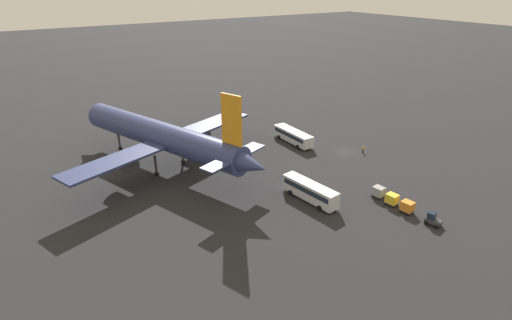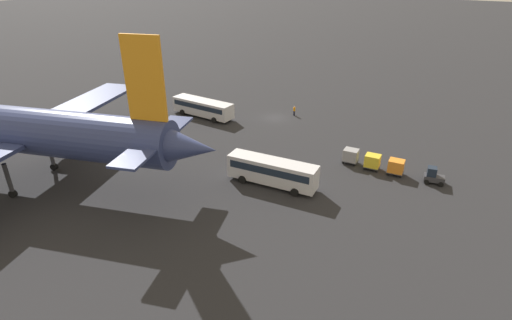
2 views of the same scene
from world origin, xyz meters
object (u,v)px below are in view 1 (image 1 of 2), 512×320
shuttle_bus_near (293,135)px  cargo_cart_yellow (392,199)px  shuttle_bus_far (310,190)px  baggage_tug (433,219)px  airplane (162,136)px  cargo_cart_orange (407,206)px  cargo_cart_grey (379,191)px  worker_person (363,149)px

shuttle_bus_near → cargo_cart_yellow: shuttle_bus_near is taller
shuttle_bus_far → baggage_tug: bearing=-152.2°
shuttle_bus_near → airplane: bearing=83.9°
cargo_cart_orange → shuttle_bus_far: bearing=42.8°
shuttle_bus_near → cargo_cart_grey: bearing=173.7°
shuttle_bus_near → cargo_cart_orange: (-35.17, 3.16, -0.64)m
cargo_cart_yellow → shuttle_bus_near: bearing=-5.9°
shuttle_bus_near → worker_person: 16.42m
cargo_cart_grey → baggage_tug: bearing=-177.2°
shuttle_bus_far → baggage_tug: size_ratio=4.39×
shuttle_bus_near → baggage_tug: shuttle_bus_near is taller
airplane → worker_person: size_ratio=29.07×
cargo_cart_orange → cargo_cart_yellow: same height
baggage_tug → cargo_cart_orange: baggage_tug is taller
cargo_cart_orange → cargo_cart_yellow: 3.06m
cargo_cart_grey → worker_person: bearing=-39.1°
shuttle_bus_far → cargo_cart_orange: bearing=-144.3°
worker_person → airplane: bearing=67.5°
airplane → baggage_tug: bearing=-166.7°
shuttle_bus_far → worker_person: shuttle_bus_far is taller
shuttle_bus_far → cargo_cart_yellow: shuttle_bus_far is taller
airplane → cargo_cart_yellow: bearing=-162.0°
worker_person → cargo_cart_orange: bearing=149.8°
shuttle_bus_near → shuttle_bus_far: 27.22m
shuttle_bus_near → cargo_cart_orange: bearing=174.9°
worker_person → shuttle_bus_far: bearing=112.5°
shuttle_bus_far → cargo_cart_yellow: (-8.93, -10.92, -0.81)m
cargo_cart_orange → cargo_cart_grey: bearing=0.8°
cargo_cart_orange → cargo_cart_grey: size_ratio=1.00×
shuttle_bus_near → cargo_cart_grey: 29.25m
airplane → shuttle_bus_near: bearing=-116.0°
baggage_tug → cargo_cart_orange: bearing=-7.0°
worker_person → cargo_cart_grey: (-15.71, 12.76, 0.32)m
airplane → shuttle_bus_far: airplane is taller
worker_person → cargo_cart_yellow: bearing=145.6°
airplane → cargo_cart_yellow: (-35.45, -27.43, -5.82)m
shuttle_bus_near → baggage_tug: (-39.70, 2.72, -0.89)m
shuttle_bus_near → worker_person: shuttle_bus_near is taller
shuttle_bus_near → cargo_cart_orange: shuttle_bus_near is taller
shuttle_bus_near → cargo_cart_yellow: size_ratio=5.49×
shuttle_bus_near → cargo_cart_yellow: (-32.11, 3.33, -0.64)m
airplane → cargo_cart_grey: size_ratio=23.37×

